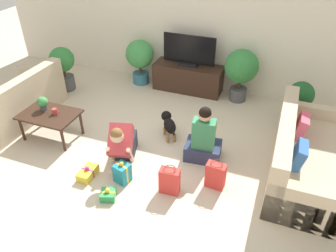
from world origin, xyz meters
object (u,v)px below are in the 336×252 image
at_px(person_sitting, 203,140).
at_px(mug, 55,111).
at_px(gift_box_a, 108,195).
at_px(tabletop_plant, 43,103).
at_px(gift_box_c, 88,173).
at_px(sofa_left, 9,107).
at_px(tv, 189,52).
at_px(potted_plant_corner_right, 300,97).
at_px(gift_bag_a, 170,181).
at_px(tv_console, 188,78).
at_px(coffee_table, 50,116).
at_px(potted_plant_back_left, 140,57).
at_px(person_kneeling, 123,142).
at_px(dog, 169,123).
at_px(potted_plant_corner_left, 63,65).
at_px(gift_box_b, 122,173).
at_px(potted_plant_back_right, 241,69).
at_px(gift_bag_b, 216,175).

height_order(person_sitting, mug, person_sitting).
xyz_separation_m(gift_box_a, tabletop_plant, (-1.66, 0.96, 0.51)).
xyz_separation_m(gift_box_a, gift_box_c, (-0.47, 0.26, 0.00)).
bearing_deg(sofa_left, tv, 131.94).
height_order(potted_plant_corner_right, gift_bag_a, potted_plant_corner_right).
height_order(tv_console, tabletop_plant, tabletop_plant).
height_order(gift_box_a, tabletop_plant, tabletop_plant).
bearing_deg(coffee_table, gift_box_a, -30.23).
height_order(coffee_table, potted_plant_back_left, potted_plant_back_left).
bearing_deg(tv_console, person_sitting, -66.15).
distance_m(person_kneeling, dog, 0.91).
distance_m(person_kneeling, gift_box_a, 0.82).
height_order(coffee_table, potted_plant_corner_left, potted_plant_corner_left).
height_order(sofa_left, person_kneeling, sofa_left).
bearing_deg(potted_plant_corner_right, person_kneeling, -139.31).
bearing_deg(tv_console, sofa_left, -138.06).
bearing_deg(potted_plant_back_left, tv_console, 2.77).
bearing_deg(person_sitting, gift_box_b, 37.99).
relative_size(potted_plant_corner_right, potted_plant_corner_left, 0.86).
bearing_deg(tv, gift_bag_a, -76.68).
height_order(coffee_table, gift_box_a, coffee_table).
distance_m(dog, gift_bag_a, 1.26).
distance_m(tv, potted_plant_corner_right, 2.20).
distance_m(tv, gift_bag_a, 2.97).
height_order(tv, potted_plant_back_right, tv).
height_order(person_kneeling, gift_bag_b, person_kneeling).
height_order(person_kneeling, dog, person_kneeling).
bearing_deg(gift_box_c, tv_console, 80.42).
xyz_separation_m(coffee_table, tabletop_plant, (-0.15, 0.08, 0.17)).
height_order(tv_console, dog, tv_console).
bearing_deg(tv, sofa_left, -138.06).
bearing_deg(coffee_table, tabletop_plant, 152.90).
distance_m(tv, dog, 1.76).
height_order(potted_plant_corner_left, gift_box_b, potted_plant_corner_left).
xyz_separation_m(potted_plant_corner_left, gift_box_b, (2.34, -2.01, -0.38)).
height_order(potted_plant_back_right, person_kneeling, potted_plant_back_right).
distance_m(gift_box_c, gift_bag_a, 1.19).
xyz_separation_m(potted_plant_back_right, tabletop_plant, (-2.72, -2.22, -0.08)).
bearing_deg(gift_box_a, gift_box_c, 151.00).
relative_size(potted_plant_corner_right, gift_box_b, 2.29).
distance_m(potted_plant_corner_left, person_kneeling, 2.69).
distance_m(tv_console, potted_plant_corner_left, 2.51).
bearing_deg(sofa_left, potted_plant_back_right, 121.82).
bearing_deg(tv, gift_box_b, -90.10).
height_order(gift_bag_a, gift_bag_b, gift_bag_b).
bearing_deg(tv, coffee_table, -123.28).
relative_size(potted_plant_back_right, gift_bag_b, 2.54).
height_order(gift_box_b, gift_bag_a, gift_bag_a).
distance_m(sofa_left, tv_console, 3.34).
distance_m(gift_bag_a, gift_bag_b, 0.62).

